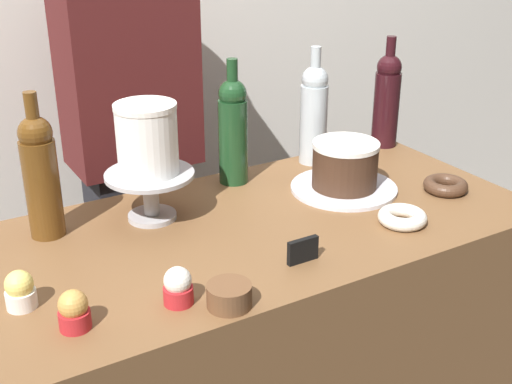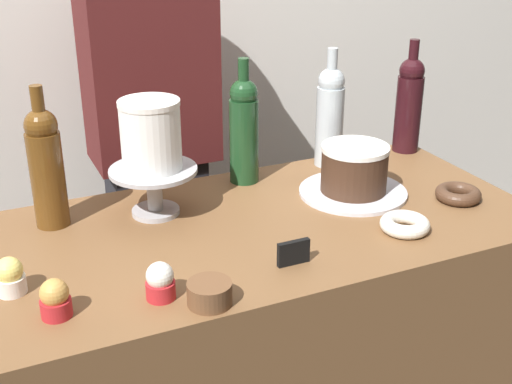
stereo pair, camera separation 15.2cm
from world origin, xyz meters
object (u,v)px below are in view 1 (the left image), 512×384
Objects in this scene: donut_sugar at (402,217)px; price_sign_chalkboard at (303,250)px; chocolate_round_cake at (345,165)px; wine_bottle_clear at (314,113)px; cupcake_vanilla at (178,287)px; wine_bottle_dark_red at (387,98)px; cake_stand_pedestal at (150,188)px; barista_figure at (135,165)px; white_layer_cake at (147,139)px; wine_bottle_amber at (41,174)px; cupcake_lemon at (20,291)px; donut_chocolate at (445,185)px; wine_bottle_green at (233,129)px; cupcake_caramel at (74,311)px; cookie_stack at (229,295)px.

price_sign_chalkboard reaches higher than donut_sugar.
chocolate_round_cake is 0.22m from wine_bottle_clear.
cupcake_vanilla reaches higher than donut_sugar.
cupcake_vanilla is (-0.89, -0.47, -0.11)m from wine_bottle_dark_red.
cake_stand_pedestal is 0.48m from barista_figure.
cake_stand_pedestal is 0.63× the size of wine_bottle_clear.
cake_stand_pedestal is at bearing -168.33° from wine_bottle_clear.
wine_bottle_dark_red is at bearing 8.19° from white_layer_cake.
wine_bottle_amber reaches higher than cupcake_vanilla.
price_sign_chalkboard is 0.04× the size of barista_figure.
cupcake_lemon is 0.84m from donut_sugar.
wine_bottle_dark_red reaches higher than donut_chocolate.
cupcake_lemon is (-0.12, -0.27, -0.11)m from wine_bottle_amber.
wine_bottle_amber is at bearing 169.35° from white_layer_cake.
wine_bottle_green reaches higher than cupcake_caramel.
cake_stand_pedestal is 0.12m from white_layer_cake.
cupcake_vanilla is 0.29m from cupcake_lemon.
cupcake_lemon is at bearing 149.87° from cookie_stack.
white_layer_cake is 1.92× the size of cookie_stack.
barista_figure is (-0.36, 0.55, -0.11)m from chocolate_round_cake.
price_sign_chalkboard is at bearing -13.06° from cupcake_lemon.
cupcake_lemon is at bearing 151.88° from cupcake_vanilla.
white_layer_cake is 1.44× the size of donut_chocolate.
price_sign_chalkboard is (0.19, -0.35, -0.17)m from white_layer_cake.
cupcake_vanilla is at bearing -129.00° from wine_bottle_green.
wine_bottle_amber and wine_bottle_clear have the same top height.
barista_figure reaches higher than price_sign_chalkboard.
cupcake_lemon is at bearing -171.36° from chocolate_round_cake.
price_sign_chalkboard is (0.42, -0.39, -0.12)m from wine_bottle_amber.
cupcake_caramel is 1.00× the size of cupcake_lemon.
barista_figure is (-0.14, 0.35, -0.19)m from wine_bottle_green.
cupcake_lemon reaches higher than donut_chocolate.
cake_stand_pedestal is at bearing 87.11° from cookie_stack.
wine_bottle_green is 4.65× the size of price_sign_chalkboard.
wine_bottle_clear is 0.95m from cupcake_lemon.
white_layer_cake is at bearing 118.32° from price_sign_chalkboard.
chocolate_round_cake reaches higher than donut_sugar.
cupcake_lemon is (-0.25, 0.13, 0.00)m from cupcake_vanilla.
wine_bottle_dark_red is at bearing 27.84° from cupcake_vanilla.
cupcake_vanilla is at bearing -105.21° from cake_stand_pedestal.
cupcake_lemon is (-1.15, -0.34, -0.11)m from wine_bottle_dark_red.
barista_figure reaches higher than cake_stand_pedestal.
white_layer_cake is 2.17× the size of cupcake_caramel.
price_sign_chalkboard is at bearing -43.12° from wine_bottle_amber.
cookie_stack is 1.20× the size of price_sign_chalkboard.
cake_stand_pedestal is 2.75× the size of cupcake_caramel.
white_layer_cake is 0.24m from wine_bottle_amber.
donut_sugar is 0.85m from barista_figure.
wine_bottle_green reaches higher than white_layer_cake.
cookie_stack is (-0.29, -0.51, -0.12)m from wine_bottle_green.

